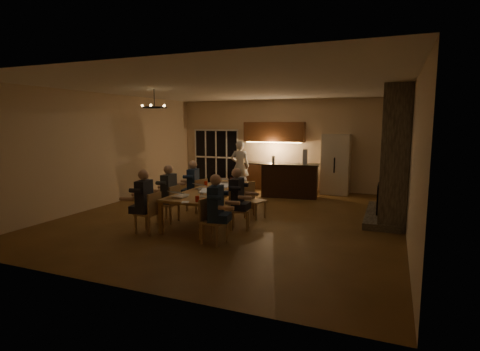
% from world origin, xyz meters
% --- Properties ---
extents(floor, '(9.00, 9.00, 0.00)m').
position_xyz_m(floor, '(0.00, 0.00, 0.00)').
color(floor, brown).
rests_on(floor, ground).
extents(back_wall, '(8.00, 0.04, 3.20)m').
position_xyz_m(back_wall, '(0.00, 4.52, 1.60)').
color(back_wall, beige).
rests_on(back_wall, ground).
extents(left_wall, '(0.04, 9.00, 3.20)m').
position_xyz_m(left_wall, '(-4.02, 0.00, 1.60)').
color(left_wall, beige).
rests_on(left_wall, ground).
extents(right_wall, '(0.04, 9.00, 3.20)m').
position_xyz_m(right_wall, '(4.02, 0.00, 1.60)').
color(right_wall, beige).
rests_on(right_wall, ground).
extents(ceiling, '(8.00, 9.00, 0.04)m').
position_xyz_m(ceiling, '(0.00, 0.00, 3.22)').
color(ceiling, white).
rests_on(ceiling, back_wall).
extents(french_doors, '(1.86, 0.08, 2.10)m').
position_xyz_m(french_doors, '(-2.70, 4.47, 1.05)').
color(french_doors, black).
rests_on(french_doors, ground).
extents(fireplace, '(0.58, 2.50, 3.20)m').
position_xyz_m(fireplace, '(3.70, 1.20, 1.60)').
color(fireplace, '#716859').
rests_on(fireplace, ground).
extents(kitchenette, '(2.24, 0.68, 2.40)m').
position_xyz_m(kitchenette, '(-0.30, 4.20, 1.20)').
color(kitchenette, brown).
rests_on(kitchenette, ground).
extents(refrigerator, '(0.90, 0.68, 2.00)m').
position_xyz_m(refrigerator, '(1.90, 4.15, 1.00)').
color(refrigerator, beige).
rests_on(refrigerator, ground).
extents(dining_table, '(1.10, 3.09, 0.75)m').
position_xyz_m(dining_table, '(-0.37, -0.54, 0.38)').
color(dining_table, '#A38041').
rests_on(dining_table, ground).
extents(bar_island, '(1.91, 0.91, 1.08)m').
position_xyz_m(bar_island, '(0.63, 2.98, 0.54)').
color(bar_island, black).
rests_on(bar_island, ground).
extents(chair_left_near, '(0.46, 0.46, 0.89)m').
position_xyz_m(chair_left_near, '(-1.18, -2.06, 0.45)').
color(chair_left_near, tan).
rests_on(chair_left_near, ground).
extents(chair_left_mid, '(0.45, 0.45, 0.89)m').
position_xyz_m(chair_left_mid, '(-1.28, -1.11, 0.45)').
color(chair_left_mid, tan).
rests_on(chair_left_mid, ground).
extents(chair_left_far, '(0.56, 0.56, 0.89)m').
position_xyz_m(chair_left_far, '(-1.19, 0.11, 0.45)').
color(chair_left_far, tan).
rests_on(chair_left_far, ground).
extents(chair_right_near, '(0.49, 0.49, 0.89)m').
position_xyz_m(chair_right_near, '(0.47, -2.15, 0.45)').
color(chair_right_near, tan).
rests_on(chair_right_near, ground).
extents(chair_right_mid, '(0.55, 0.55, 0.89)m').
position_xyz_m(chair_right_mid, '(0.54, -1.02, 0.45)').
color(chair_right_mid, tan).
rests_on(chair_right_mid, ground).
extents(chair_right_far, '(0.56, 0.56, 0.89)m').
position_xyz_m(chair_right_far, '(0.52, 0.03, 0.45)').
color(chair_right_far, tan).
rests_on(chair_right_far, ground).
extents(person_left_near, '(0.67, 0.67, 1.38)m').
position_xyz_m(person_left_near, '(-1.23, -2.10, 0.69)').
color(person_left_near, '#24262E').
rests_on(person_left_near, ground).
extents(person_right_near, '(0.69, 0.69, 1.38)m').
position_xyz_m(person_right_near, '(0.50, -2.15, 0.69)').
color(person_right_near, '#1B2E44').
rests_on(person_right_near, ground).
extents(person_left_mid, '(0.64, 0.64, 1.38)m').
position_xyz_m(person_left_mid, '(-1.28, -1.07, 0.69)').
color(person_left_mid, '#394044').
rests_on(person_left_mid, ground).
extents(person_right_mid, '(0.63, 0.63, 1.38)m').
position_xyz_m(person_right_mid, '(0.48, -1.05, 0.69)').
color(person_right_mid, '#24262E').
rests_on(person_right_mid, ground).
extents(person_left_far, '(0.70, 0.70, 1.38)m').
position_xyz_m(person_left_far, '(-1.25, 0.07, 0.69)').
color(person_left_far, '#1B2E44').
rests_on(person_left_far, ground).
extents(standing_person, '(0.71, 0.53, 1.77)m').
position_xyz_m(standing_person, '(-1.23, 3.31, 0.89)').
color(standing_person, silver).
rests_on(standing_person, ground).
extents(chandelier, '(0.62, 0.62, 0.03)m').
position_xyz_m(chandelier, '(-1.94, -0.61, 2.75)').
color(chandelier, black).
rests_on(chandelier, ceiling).
extents(laptop_a, '(0.35, 0.31, 0.23)m').
position_xyz_m(laptop_a, '(-0.65, -1.63, 0.86)').
color(laptop_a, silver).
rests_on(laptop_a, dining_table).
extents(laptop_b, '(0.33, 0.29, 0.23)m').
position_xyz_m(laptop_b, '(-0.12, -1.41, 0.86)').
color(laptop_b, silver).
rests_on(laptop_b, dining_table).
extents(laptop_c, '(0.37, 0.34, 0.23)m').
position_xyz_m(laptop_c, '(-0.64, -0.53, 0.86)').
color(laptop_c, silver).
rests_on(laptop_c, dining_table).
extents(laptop_d, '(0.33, 0.29, 0.23)m').
position_xyz_m(laptop_d, '(-0.11, -0.63, 0.86)').
color(laptop_d, silver).
rests_on(laptop_d, dining_table).
extents(laptop_e, '(0.39, 0.37, 0.23)m').
position_xyz_m(laptop_e, '(-0.60, 0.55, 0.86)').
color(laptop_e, silver).
rests_on(laptop_e, dining_table).
extents(laptop_f, '(0.41, 0.40, 0.23)m').
position_xyz_m(laptop_f, '(-0.08, 0.57, 0.86)').
color(laptop_f, silver).
rests_on(laptop_f, dining_table).
extents(mug_front, '(0.08, 0.08, 0.10)m').
position_xyz_m(mug_front, '(-0.44, -1.07, 0.80)').
color(mug_front, white).
rests_on(mug_front, dining_table).
extents(mug_mid, '(0.09, 0.09, 0.10)m').
position_xyz_m(mug_mid, '(-0.22, -0.06, 0.80)').
color(mug_mid, white).
rests_on(mug_mid, dining_table).
extents(mug_back, '(0.08, 0.08, 0.10)m').
position_xyz_m(mug_back, '(-0.69, 0.27, 0.80)').
color(mug_back, white).
rests_on(mug_back, dining_table).
extents(redcup_near, '(0.08, 0.08, 0.12)m').
position_xyz_m(redcup_near, '(-0.04, -1.91, 0.81)').
color(redcup_near, red).
rests_on(redcup_near, dining_table).
extents(redcup_mid, '(0.08, 0.08, 0.12)m').
position_xyz_m(redcup_mid, '(-0.79, -0.08, 0.81)').
color(redcup_mid, red).
rests_on(redcup_mid, dining_table).
extents(can_silver, '(0.07, 0.07, 0.12)m').
position_xyz_m(can_silver, '(-0.30, -1.23, 0.81)').
color(can_silver, '#B2B2B7').
rests_on(can_silver, dining_table).
extents(can_cola, '(0.06, 0.06, 0.12)m').
position_xyz_m(can_cola, '(-0.49, 0.86, 0.81)').
color(can_cola, '#3F0F0C').
rests_on(can_cola, dining_table).
extents(can_right, '(0.06, 0.06, 0.12)m').
position_xyz_m(can_right, '(0.06, -0.18, 0.81)').
color(can_right, '#B2B2B7').
rests_on(can_right, dining_table).
extents(plate_near, '(0.23, 0.23, 0.02)m').
position_xyz_m(plate_near, '(-0.03, -1.05, 0.76)').
color(plate_near, white).
rests_on(plate_near, dining_table).
extents(plate_left, '(0.26, 0.26, 0.02)m').
position_xyz_m(plate_left, '(-0.65, -1.42, 0.76)').
color(plate_left, white).
rests_on(plate_left, dining_table).
extents(plate_far, '(0.24, 0.24, 0.02)m').
position_xyz_m(plate_far, '(-0.01, 0.20, 0.76)').
color(plate_far, white).
rests_on(plate_far, dining_table).
extents(notepad, '(0.21, 0.24, 0.01)m').
position_xyz_m(notepad, '(-0.23, -2.07, 0.76)').
color(notepad, white).
rests_on(notepad, dining_table).
extents(bar_bottle, '(0.09, 0.09, 0.24)m').
position_xyz_m(bar_bottle, '(0.10, 2.90, 1.20)').
color(bar_bottle, '#99999E').
rests_on(bar_bottle, bar_island).
extents(bar_blender, '(0.19, 0.19, 0.47)m').
position_xyz_m(bar_blender, '(1.08, 3.05, 1.31)').
color(bar_blender, silver).
rests_on(bar_blender, bar_island).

